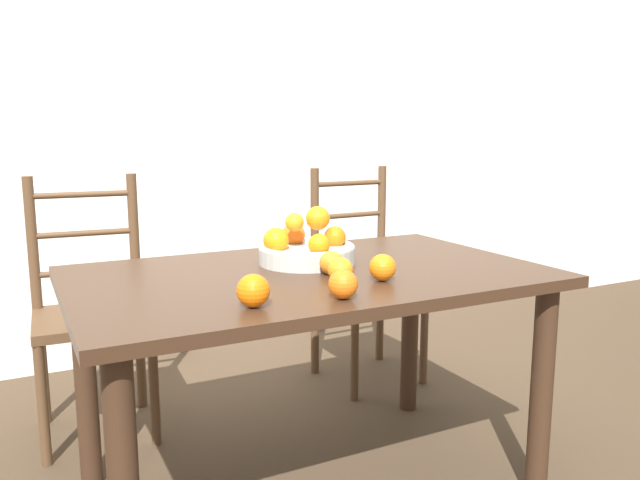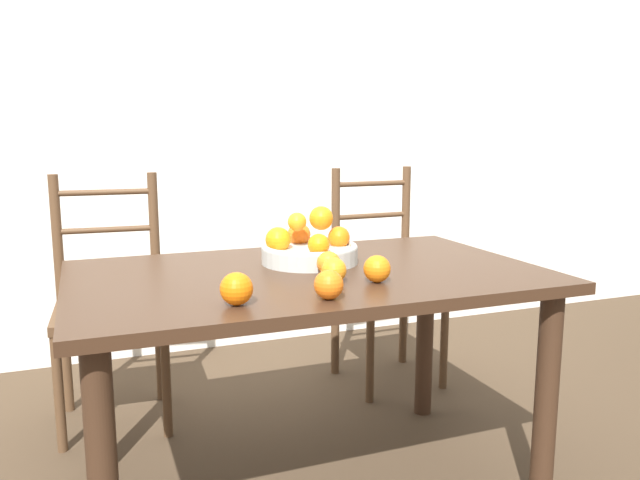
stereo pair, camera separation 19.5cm
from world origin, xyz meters
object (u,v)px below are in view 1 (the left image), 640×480
object	(u,v)px
chair_left	(92,315)
orange_loose_0	(253,291)
fruit_bowl	(306,248)
orange_loose_3	(383,268)
chair_right	(364,281)
orange_loose_4	(340,270)
orange_loose_1	(343,284)
orange_loose_2	(332,263)

from	to	relation	value
chair_left	orange_loose_0	bearing A→B (deg)	-72.98
fruit_bowl	orange_loose_3	distance (m)	0.34
orange_loose_3	chair_right	distance (m)	1.15
orange_loose_0	orange_loose_4	world-z (taller)	orange_loose_0
orange_loose_1	orange_loose_2	world-z (taller)	orange_loose_1
orange_loose_3	fruit_bowl	bearing A→B (deg)	105.09
orange_loose_1	orange_loose_3	bearing A→B (deg)	31.56
orange_loose_0	orange_loose_3	bearing A→B (deg)	11.75
orange_loose_0	orange_loose_1	world-z (taller)	orange_loose_0
chair_left	chair_right	bearing A→B (deg)	3.04
orange_loose_0	chair_right	distance (m)	1.46
chair_left	chair_right	distance (m)	1.22
orange_loose_1	chair_left	xyz separation A→B (m)	(-0.50, 1.10, -0.31)
orange_loose_1	orange_loose_0	bearing A→B (deg)	172.32
fruit_bowl	orange_loose_1	xyz separation A→B (m)	(-0.11, -0.45, -0.01)
fruit_bowl	orange_loose_2	world-z (taller)	fruit_bowl
chair_right	orange_loose_4	bearing A→B (deg)	-126.71
fruit_bowl	orange_loose_4	distance (m)	0.29
orange_loose_2	chair_right	xyz separation A→B (m)	(0.62, 0.84, -0.31)
chair_left	orange_loose_2	bearing A→B (deg)	-51.33
orange_loose_0	chair_right	size ratio (longest dim) A/B	0.08
orange_loose_0	orange_loose_1	bearing A→B (deg)	-7.68
orange_loose_0	orange_loose_2	distance (m)	0.41
orange_loose_4	orange_loose_0	bearing A→B (deg)	-157.70
fruit_bowl	orange_loose_4	bearing A→B (deg)	-95.94
chair_right	orange_loose_1	bearing A→B (deg)	-125.62
orange_loose_4	orange_loose_2	bearing A→B (deg)	76.69
fruit_bowl	orange_loose_0	size ratio (longest dim) A/B	3.80
orange_loose_1	orange_loose_4	bearing A→B (deg)	63.60
chair_left	orange_loose_4	bearing A→B (deg)	-55.25
fruit_bowl	orange_loose_2	distance (m)	0.19
orange_loose_0	chair_left	bearing A→B (deg)	103.97
orange_loose_4	chair_right	bearing A→B (deg)	55.63
orange_loose_0	orange_loose_4	distance (m)	0.34
orange_loose_1	chair_left	distance (m)	1.24
fruit_bowl	orange_loose_2	bearing A→B (deg)	-92.09
fruit_bowl	chair_left	xyz separation A→B (m)	(-0.61, 0.65, -0.32)
fruit_bowl	orange_loose_0	world-z (taller)	fruit_bowl
fruit_bowl	chair_right	world-z (taller)	chair_right
orange_loose_0	orange_loose_3	distance (m)	0.44
orange_loose_4	fruit_bowl	bearing A→B (deg)	84.06
orange_loose_1	orange_loose_4	size ratio (longest dim) A/B	1.05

